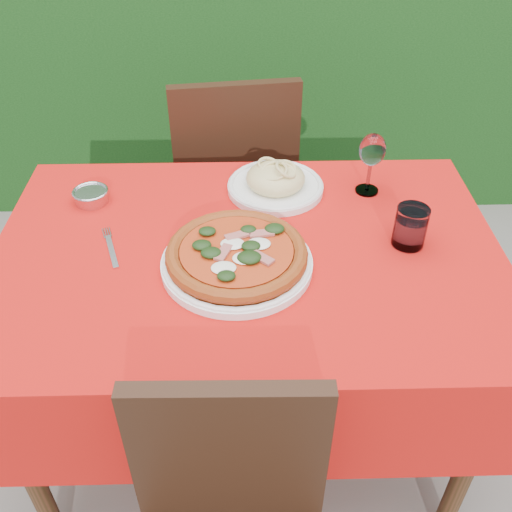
{
  "coord_description": "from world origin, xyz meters",
  "views": [
    {
      "loc": [
        -0.01,
        -1.1,
        1.62
      ],
      "look_at": [
        0.02,
        -0.05,
        0.77
      ],
      "focal_mm": 40.0,
      "sensor_mm": 36.0,
      "label": 1
    }
  ],
  "objects_px": {
    "fork": "(112,251)",
    "steel_ramekin": "(91,197)",
    "chair_far": "(234,177)",
    "pasta_plate": "(275,182)",
    "pizza_plate": "(237,257)",
    "water_glass": "(410,229)",
    "wine_glass": "(372,152)"
  },
  "relations": [
    {
      "from": "fork",
      "to": "steel_ramekin",
      "type": "distance_m",
      "value": 0.24
    },
    {
      "from": "chair_far",
      "to": "pasta_plate",
      "type": "bearing_deg",
      "value": 99.3
    },
    {
      "from": "pizza_plate",
      "to": "steel_ramekin",
      "type": "bearing_deg",
      "value": 144.35
    },
    {
      "from": "pasta_plate",
      "to": "fork",
      "type": "bearing_deg",
      "value": -146.75
    },
    {
      "from": "chair_far",
      "to": "steel_ramekin",
      "type": "height_order",
      "value": "chair_far"
    },
    {
      "from": "pasta_plate",
      "to": "fork",
      "type": "relative_size",
      "value": 1.49
    },
    {
      "from": "water_glass",
      "to": "wine_glass",
      "type": "xyz_separation_m",
      "value": [
        -0.06,
        0.24,
        0.08
      ]
    },
    {
      "from": "pizza_plate",
      "to": "fork",
      "type": "relative_size",
      "value": 1.98
    },
    {
      "from": "pasta_plate",
      "to": "water_glass",
      "type": "bearing_deg",
      "value": -38.99
    },
    {
      "from": "water_glass",
      "to": "fork",
      "type": "distance_m",
      "value": 0.73
    },
    {
      "from": "steel_ramekin",
      "to": "fork",
      "type": "bearing_deg",
      "value": -67.65
    },
    {
      "from": "pasta_plate",
      "to": "steel_ramekin",
      "type": "xyz_separation_m",
      "value": [
        -0.51,
        -0.05,
        -0.01
      ]
    },
    {
      "from": "pasta_plate",
      "to": "wine_glass",
      "type": "xyz_separation_m",
      "value": [
        0.26,
        -0.01,
        0.1
      ]
    },
    {
      "from": "wine_glass",
      "to": "fork",
      "type": "relative_size",
      "value": 0.98
    },
    {
      "from": "water_glass",
      "to": "fork",
      "type": "height_order",
      "value": "water_glass"
    },
    {
      "from": "chair_far",
      "to": "pizza_plate",
      "type": "distance_m",
      "value": 0.8
    },
    {
      "from": "water_glass",
      "to": "fork",
      "type": "xyz_separation_m",
      "value": [
        -0.73,
        -0.02,
        -0.04
      ]
    },
    {
      "from": "chair_far",
      "to": "steel_ramekin",
      "type": "xyz_separation_m",
      "value": [
        -0.38,
        -0.47,
        0.23
      ]
    },
    {
      "from": "steel_ramekin",
      "to": "chair_far",
      "type": "bearing_deg",
      "value": 51.05
    },
    {
      "from": "water_glass",
      "to": "fork",
      "type": "bearing_deg",
      "value": -178.74
    },
    {
      "from": "pasta_plate",
      "to": "fork",
      "type": "xyz_separation_m",
      "value": [
        -0.41,
        -0.27,
        -0.02
      ]
    },
    {
      "from": "water_glass",
      "to": "chair_far",
      "type": "bearing_deg",
      "value": 122.93
    },
    {
      "from": "pizza_plate",
      "to": "chair_far",
      "type": "bearing_deg",
      "value": 91.25
    },
    {
      "from": "wine_glass",
      "to": "pizza_plate",
      "type": "bearing_deg",
      "value": -138.72
    },
    {
      "from": "chair_far",
      "to": "pasta_plate",
      "type": "xyz_separation_m",
      "value": [
        0.12,
        -0.42,
        0.24
      ]
    },
    {
      "from": "wine_glass",
      "to": "water_glass",
      "type": "bearing_deg",
      "value": -76.52
    },
    {
      "from": "water_glass",
      "to": "pasta_plate",
      "type": "bearing_deg",
      "value": 141.01
    },
    {
      "from": "pizza_plate",
      "to": "water_glass",
      "type": "xyz_separation_m",
      "value": [
        0.42,
        0.08,
        0.02
      ]
    },
    {
      "from": "chair_far",
      "to": "water_glass",
      "type": "distance_m",
      "value": 0.85
    },
    {
      "from": "fork",
      "to": "wine_glass",
      "type": "bearing_deg",
      "value": 2.61
    },
    {
      "from": "pasta_plate",
      "to": "wine_glass",
      "type": "relative_size",
      "value": 1.53
    },
    {
      "from": "chair_far",
      "to": "fork",
      "type": "relative_size",
      "value": 5.13
    }
  ]
}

